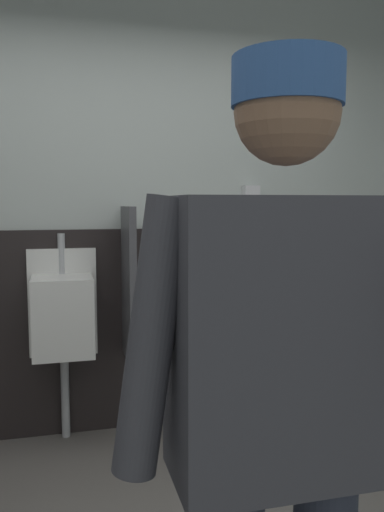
# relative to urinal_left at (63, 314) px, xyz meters

# --- Properties ---
(wall_back) EXTENTS (4.75, 0.12, 2.86)m
(wall_back) POSITION_rel_urinal_left_xyz_m (0.36, 0.22, 0.66)
(wall_back) COLOR silver
(wall_back) RESTS_ON ground_plane
(wainscot_band_back) EXTENTS (4.15, 0.03, 1.26)m
(wainscot_band_back) POSITION_rel_urinal_left_xyz_m (0.36, 0.14, -0.15)
(wainscot_band_back) COLOR black
(wainscot_band_back) RESTS_ON ground_plane
(urinal_left) EXTENTS (0.40, 0.34, 1.24)m
(urinal_left) POSITION_rel_urinal_left_xyz_m (0.00, 0.00, 0.00)
(urinal_left) COLOR white
(urinal_left) RESTS_ON ground_plane
(urinal_middle) EXTENTS (0.40, 0.34, 1.24)m
(urinal_middle) POSITION_rel_urinal_left_xyz_m (0.75, 0.00, 0.00)
(urinal_middle) COLOR white
(urinal_middle) RESTS_ON ground_plane
(urinal_right) EXTENTS (0.40, 0.34, 1.24)m
(urinal_right) POSITION_rel_urinal_left_xyz_m (1.50, 0.00, 0.00)
(urinal_right) COLOR white
(urinal_right) RESTS_ON ground_plane
(privacy_divider_panel) EXTENTS (0.04, 0.40, 0.90)m
(privacy_divider_panel) POSITION_rel_urinal_left_xyz_m (0.38, -0.07, 0.17)
(privacy_divider_panel) COLOR #4C4C51
(person) EXTENTS (0.69, 0.60, 1.71)m
(person) POSITION_rel_urinal_left_xyz_m (0.45, -2.04, 0.23)
(person) COLOR #2D3342
(person) RESTS_ON ground_plane
(soap_dispenser) EXTENTS (0.10, 0.07, 0.18)m
(soap_dispenser) POSITION_rel_urinal_left_xyz_m (1.19, 0.12, 0.66)
(soap_dispenser) COLOR silver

